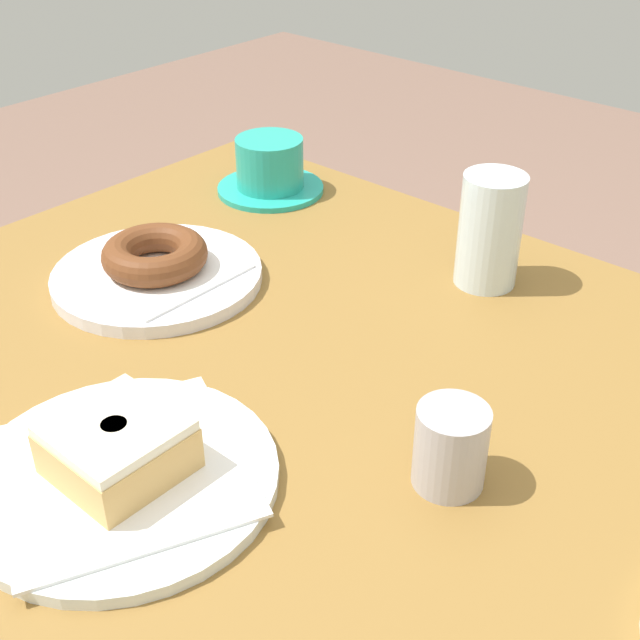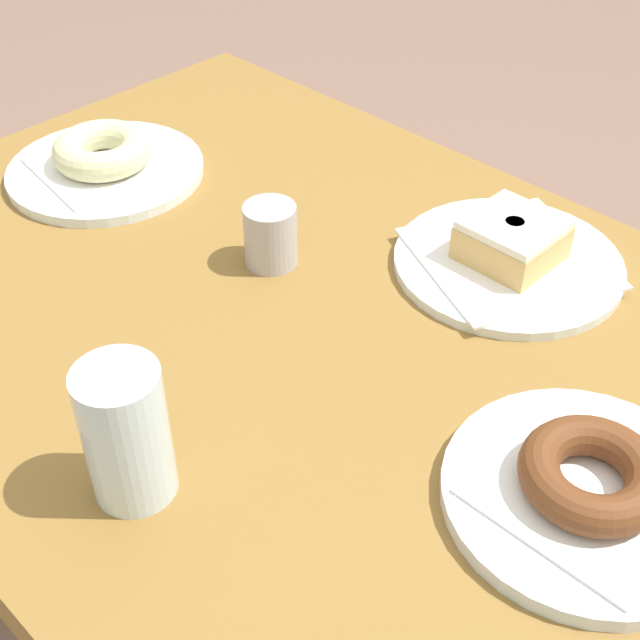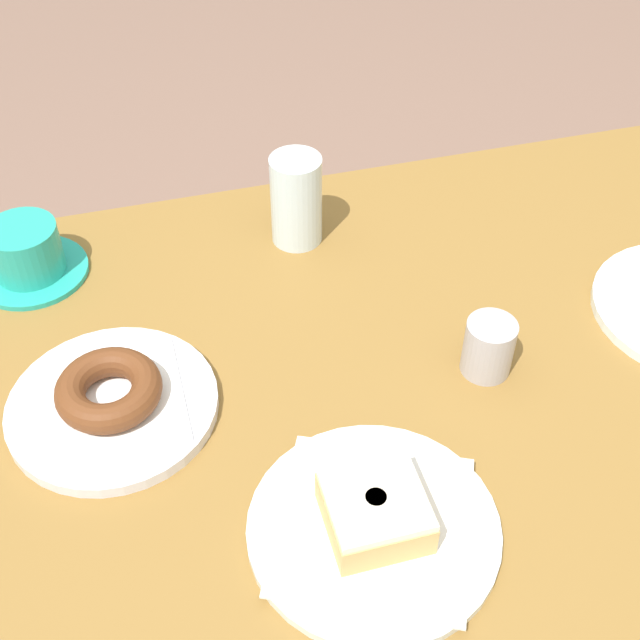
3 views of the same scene
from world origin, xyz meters
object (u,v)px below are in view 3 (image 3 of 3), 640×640
plate_glazed_square (373,528)px  coffee_cup (27,253)px  water_glass (296,200)px  donut_glazed_square (375,510)px  donut_chocolate_ring (109,390)px  sugar_jar (488,347)px  plate_chocolate_ring (113,406)px

plate_glazed_square → coffee_cup: size_ratio=1.72×
water_glass → donut_glazed_square: bearing=84.9°
donut_glazed_square → donut_chocolate_ring: bearing=-44.1°
donut_chocolate_ring → water_glass: water_glass is taller
water_glass → sugar_jar: 0.31m
plate_glazed_square → donut_chocolate_ring: donut_chocolate_ring is taller
donut_glazed_square → plate_chocolate_ring: (0.22, -0.21, -0.03)m
plate_glazed_square → donut_chocolate_ring: size_ratio=2.14×
water_glass → plate_chocolate_ring: bearing=41.8°
coffee_cup → sugar_jar: bearing=148.2°
donut_glazed_square → sugar_jar: 0.24m
plate_glazed_square → sugar_jar: (-0.18, -0.16, 0.03)m
sugar_jar → plate_chocolate_ring: bearing=-6.8°
plate_chocolate_ring → water_glass: water_glass is taller
donut_chocolate_ring → sugar_jar: bearing=173.2°
plate_glazed_square → coffee_cup: (0.29, -0.46, 0.03)m
donut_glazed_square → water_glass: size_ratio=0.74×
water_glass → coffee_cup: water_glass is taller
donut_glazed_square → plate_chocolate_ring: size_ratio=0.40×
water_glass → coffee_cup: bearing=-3.0°
donut_chocolate_ring → coffee_cup: bearing=-73.0°
donut_glazed_square → sugar_jar: bearing=-138.0°
plate_glazed_square → plate_chocolate_ring: (0.22, -0.21, 0.00)m
plate_chocolate_ring → water_glass: (-0.26, -0.23, 0.05)m
coffee_cup → plate_glazed_square: bearing=122.7°
coffee_cup → sugar_jar: (-0.47, 0.29, 0.00)m
plate_glazed_square → water_glass: size_ratio=1.97×
coffee_cup → sugar_jar: size_ratio=2.06×
plate_chocolate_ring → donut_chocolate_ring: size_ratio=2.00×
plate_glazed_square → donut_chocolate_ring: 0.30m
water_glass → coffee_cup: 0.33m
donut_glazed_square → water_glass: water_glass is taller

